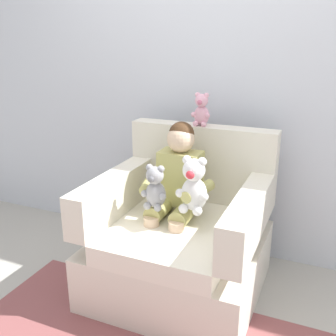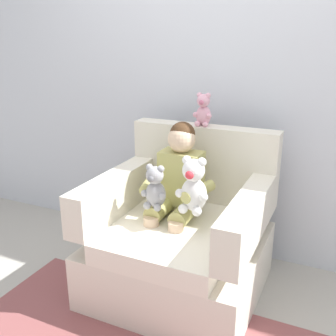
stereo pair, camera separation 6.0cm
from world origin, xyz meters
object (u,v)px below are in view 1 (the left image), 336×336
Objects in this scene: armchair at (181,240)px; plush_pink_on_backrest at (201,110)px; plush_white at (194,186)px; seated_child at (176,183)px; plush_grey at (155,188)px.

plush_pink_on_backrest is at bearing 92.01° from armchair.
plush_pink_on_backrest reaches higher than plush_white.
seated_child is 0.19m from plush_grey.
armchair is 0.43m from plush_white.
plush_grey is (-0.12, -0.13, 0.38)m from armchair.
seated_child reaches higher than plush_white.
seated_child reaches higher than plush_grey.
plush_grey is at bearing -146.49° from plush_white.
armchair reaches higher than plush_grey.
plush_grey is (-0.06, -0.17, 0.02)m from seated_child.
seated_child is 2.51× the size of plush_white.
plush_grey is (-0.22, -0.05, -0.03)m from plush_white.
armchair is 4.57× the size of plush_pink_on_backrest.
plush_white is 1.52× the size of plush_pink_on_backrest.
plush_grey is at bearing -106.59° from plush_pink_on_backrest.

